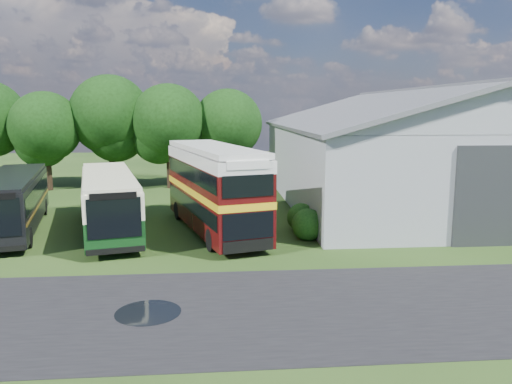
{
  "coord_description": "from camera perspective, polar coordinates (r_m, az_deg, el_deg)",
  "views": [
    {
      "loc": [
        0.77,
        -19.0,
        6.75
      ],
      "look_at": [
        3.05,
        8.0,
        2.2
      ],
      "focal_mm": 35.0,
      "sensor_mm": 36.0,
      "label": 1
    }
  ],
  "objects": [
    {
      "name": "ground",
      "position": [
        20.18,
        -6.84,
        -10.09
      ],
      "size": [
        120.0,
        120.0,
        0.0
      ],
      "primitive_type": "plane",
      "color": "#1B3510",
      "rests_on": "ground"
    },
    {
      "name": "asphalt_road",
      "position": [
        17.51,
        2.94,
        -13.16
      ],
      "size": [
        60.0,
        8.0,
        0.02
      ],
      "primitive_type": "cube",
      "color": "black",
      "rests_on": "ground"
    },
    {
      "name": "puddle",
      "position": [
        17.51,
        -12.23,
        -13.37
      ],
      "size": [
        2.2,
        2.2,
        0.01
      ],
      "primitive_type": "cylinder",
      "color": "black",
      "rests_on": "ground"
    },
    {
      "name": "storage_shed",
      "position": [
        37.85,
        17.34,
        5.19
      ],
      "size": [
        18.8,
        24.8,
        8.15
      ],
      "color": "gray",
      "rests_on": "ground"
    },
    {
      "name": "tree_left_b",
      "position": [
        44.7,
        -22.94,
        6.86
      ],
      "size": [
        5.78,
        5.78,
        8.16
      ],
      "color": "black",
      "rests_on": "ground"
    },
    {
      "name": "tree_mid",
      "position": [
        44.67,
        -16.33,
        8.42
      ],
      "size": [
        6.8,
        6.8,
        9.6
      ],
      "color": "black",
      "rests_on": "ground"
    },
    {
      "name": "tree_right_a",
      "position": [
        42.98,
        -9.96,
        7.97
      ],
      "size": [
        6.26,
        6.26,
        8.83
      ],
      "color": "black",
      "rests_on": "ground"
    },
    {
      "name": "tree_right_b",
      "position": [
        43.64,
        -3.24,
        7.79
      ],
      "size": [
        5.98,
        5.98,
        8.45
      ],
      "color": "black",
      "rests_on": "ground"
    },
    {
      "name": "shrub_front",
      "position": [
        26.34,
        5.93,
        -5.37
      ],
      "size": [
        1.7,
        1.7,
        1.7
      ],
      "primitive_type": "sphere",
      "color": "#194714",
      "rests_on": "ground"
    },
    {
      "name": "shrub_mid",
      "position": [
        28.25,
        5.17,
        -4.34
      ],
      "size": [
        1.6,
        1.6,
        1.6
      ],
      "primitive_type": "sphere",
      "color": "#194714",
      "rests_on": "ground"
    },
    {
      "name": "bus_green_single",
      "position": [
        28.7,
        -16.47,
        -0.95
      ],
      "size": [
        5.44,
        12.06,
        3.24
      ],
      "rotation": [
        0.0,
        0.0,
        0.24
      ],
      "color": "black",
      "rests_on": "ground"
    },
    {
      "name": "bus_maroon_double",
      "position": [
        27.43,
        -4.82,
        0.31
      ],
      "size": [
        5.75,
        11.41,
        4.76
      ],
      "rotation": [
        0.0,
        0.0,
        0.28
      ],
      "color": "black",
      "rests_on": "ground"
    },
    {
      "name": "bus_dark_single",
      "position": [
        30.72,
        -26.01,
        -0.95
      ],
      "size": [
        5.13,
        11.75,
        3.16
      ],
      "rotation": [
        0.0,
        0.0,
        0.22
      ],
      "color": "black",
      "rests_on": "ground"
    }
  ]
}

